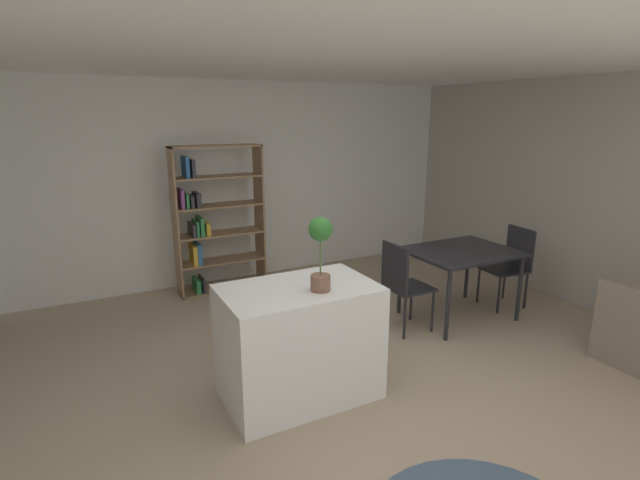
{
  "coord_description": "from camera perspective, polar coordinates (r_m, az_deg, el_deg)",
  "views": [
    {
      "loc": [
        -1.81,
        -2.96,
        2.2
      ],
      "look_at": [
        0.26,
        0.98,
        1.03
      ],
      "focal_mm": 26.68,
      "sensor_mm": 36.0,
      "label": 1
    }
  ],
  "objects": [
    {
      "name": "ceiling_slab",
      "position": [
        3.51,
        4.03,
        22.42
      ],
      "size": [
        6.9,
        6.45,
        0.06
      ],
      "color": "white",
      "rests_on": "ground_plane"
    },
    {
      "name": "ground_plane",
      "position": [
        4.11,
        3.33,
        -17.59
      ],
      "size": [
        9.49,
        9.49,
        0.0
      ],
      "primitive_type": "plane",
      "color": "tan"
    },
    {
      "name": "right_partition_gray",
      "position": [
        6.08,
        32.48,
        4.13
      ],
      "size": [
        0.06,
        6.45,
        2.64
      ],
      "primitive_type": "cube",
      "color": "#B2ADA3",
      "rests_on": "ground_plane"
    },
    {
      "name": "kitchen_island",
      "position": [
        3.84,
        -2.53,
        -12.12
      ],
      "size": [
        1.19,
        0.74,
        0.93
      ],
      "primitive_type": "cube",
      "color": "white",
      "rests_on": "ground_plane"
    },
    {
      "name": "back_partition",
      "position": [
        6.48,
        -11.27,
        6.67
      ],
      "size": [
        6.9,
        0.06,
        2.64
      ],
      "primitive_type": "cube",
      "color": "white",
      "rests_on": "ground_plane"
    },
    {
      "name": "dining_table",
      "position": [
        5.41,
        16.54,
        -1.95
      ],
      "size": [
        1.14,
        0.9,
        0.78
      ],
      "color": "#232328",
      "rests_on": "ground_plane"
    },
    {
      "name": "dining_chair_island_side",
      "position": [
        4.95,
        9.8,
        -4.8
      ],
      "size": [
        0.43,
        0.41,
        0.95
      ],
      "rotation": [
        0.0,
        0.0,
        1.59
      ],
      "color": "#232328",
      "rests_on": "ground_plane"
    },
    {
      "name": "dining_chair_window_side",
      "position": [
        6.01,
        21.98,
        -2.32
      ],
      "size": [
        0.49,
        0.46,
        0.93
      ],
      "rotation": [
        0.0,
        0.0,
        -1.68
      ],
      "color": "#232328",
      "rests_on": "ground_plane"
    },
    {
      "name": "potted_plant_on_island",
      "position": [
        3.47,
        0.07,
        -0.8
      ],
      "size": [
        0.18,
        0.18,
        0.56
      ],
      "color": "brown",
      "rests_on": "kitchen_island"
    },
    {
      "name": "open_bookshelf",
      "position": [
        6.1,
        -12.88,
        2.27
      ],
      "size": [
        1.1,
        0.34,
        1.85
      ],
      "color": "#997551",
      "rests_on": "ground_plane"
    }
  ]
}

